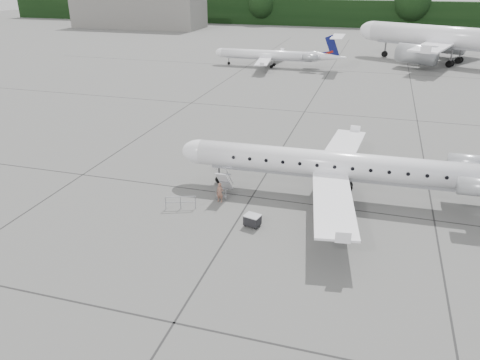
% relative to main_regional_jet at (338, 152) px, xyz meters
% --- Properties ---
extents(ground, '(320.00, 320.00, 0.00)m').
position_rel_main_regional_jet_xyz_m(ground, '(-1.36, -6.01, -3.63)').
color(ground, slate).
rests_on(ground, ground).
extents(treeline, '(260.00, 4.00, 8.00)m').
position_rel_main_regional_jet_xyz_m(treeline, '(-1.36, 123.99, 0.37)').
color(treeline, black).
rests_on(treeline, ground).
extents(terminal_building, '(40.00, 14.00, 10.00)m').
position_rel_main_regional_jet_xyz_m(terminal_building, '(-71.36, 103.99, 1.37)').
color(terminal_building, slate).
rests_on(terminal_building, ground).
extents(main_regional_jet, '(28.99, 21.33, 7.26)m').
position_rel_main_regional_jet_xyz_m(main_regional_jet, '(0.00, 0.00, 0.00)').
color(main_regional_jet, white).
rests_on(main_regional_jet, ground).
extents(airstair, '(0.92, 2.16, 2.28)m').
position_rel_main_regional_jet_xyz_m(airstair, '(-8.37, -2.41, -2.49)').
color(airstair, white).
rests_on(airstair, ground).
extents(passenger, '(0.62, 0.45, 1.56)m').
position_rel_main_regional_jet_xyz_m(passenger, '(-8.33, -3.62, -2.85)').
color(passenger, '#8A5C4B').
rests_on(passenger, ground).
extents(safety_railing, '(2.09, 0.84, 1.00)m').
position_rel_main_regional_jet_xyz_m(safety_railing, '(-10.77, -5.56, -3.13)').
color(safety_railing, gray).
rests_on(safety_railing, ground).
extents(baggage_cart, '(1.21, 1.06, 0.89)m').
position_rel_main_regional_jet_xyz_m(baggage_cart, '(-4.98, -6.52, -3.18)').
color(baggage_cart, black).
rests_on(baggage_cart, ground).
extents(bg_narrowbody, '(46.32, 41.01, 13.76)m').
position_rel_main_regional_jet_xyz_m(bg_narrowbody, '(13.84, 63.61, 3.25)').
color(bg_narrowbody, white).
rests_on(bg_narrowbody, ground).
extents(bg_regional_left, '(22.91, 16.50, 6.01)m').
position_rel_main_regional_jet_xyz_m(bg_regional_left, '(-17.59, 51.39, -0.63)').
color(bg_regional_left, white).
rests_on(bg_regional_left, ground).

